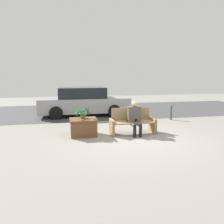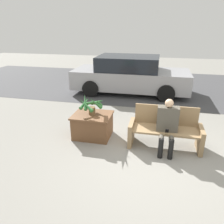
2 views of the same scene
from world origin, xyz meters
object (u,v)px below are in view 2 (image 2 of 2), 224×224
(person_seated, at_px, (167,124))
(parked_car, at_px, (130,75))
(potted_plant, at_px, (92,104))
(bench, at_px, (165,129))
(planter_box, at_px, (93,125))

(person_seated, relative_size, parked_car, 0.26)
(person_seated, height_order, parked_car, parked_car)
(person_seated, relative_size, potted_plant, 1.93)
(bench, xyz_separation_m, potted_plant, (-1.72, 0.08, 0.43))
(potted_plant, distance_m, parked_car, 3.92)
(planter_box, distance_m, parked_car, 3.95)
(parked_car, bearing_deg, person_seated, -71.51)
(bench, distance_m, parked_car, 4.22)
(bench, distance_m, person_seated, 0.30)
(bench, bearing_deg, parked_car, 108.98)
(planter_box, xyz_separation_m, potted_plant, (-0.01, 0.01, 0.52))
(bench, height_order, parked_car, parked_car)
(person_seated, distance_m, potted_plant, 1.77)
(planter_box, bearing_deg, parked_car, 85.02)
(planter_box, height_order, potted_plant, potted_plant)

